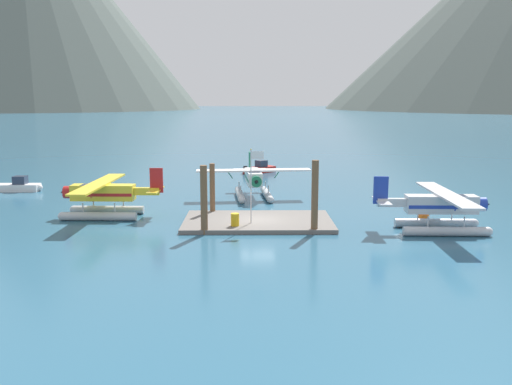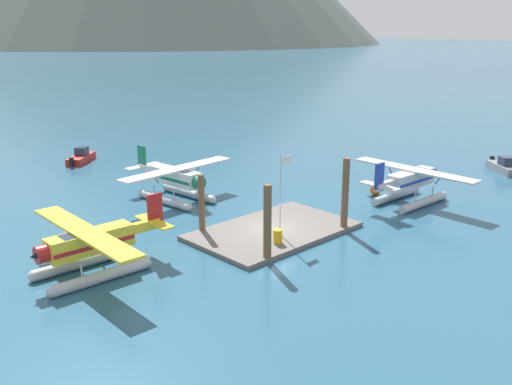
# 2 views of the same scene
# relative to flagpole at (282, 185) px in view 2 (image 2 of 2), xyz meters

# --- Properties ---
(ground_plane) EXTENTS (1200.00, 1200.00, 0.00)m
(ground_plane) POSITION_rel_flagpole_xyz_m (0.37, 1.12, -3.64)
(ground_plane) COLOR #285670
(dock_platform) EXTENTS (10.81, 6.72, 0.30)m
(dock_platform) POSITION_rel_flagpole_xyz_m (0.37, 1.12, -3.49)
(dock_platform) COLOR #66605B
(dock_platform) RESTS_ON ground
(piling_near_left) EXTENTS (0.47, 0.47, 4.69)m
(piling_near_left) POSITION_rel_flagpole_xyz_m (-3.30, -2.01, -1.30)
(piling_near_left) COLOR brown
(piling_near_left) RESTS_ON ground
(piling_near_right) EXTENTS (0.47, 0.47, 5.00)m
(piling_near_right) POSITION_rel_flagpole_xyz_m (4.17, -1.82, -1.14)
(piling_near_right) COLOR brown
(piling_near_right) RESTS_ON ground
(piling_far_left) EXTENTS (0.41, 0.41, 4.07)m
(piling_far_left) POSITION_rel_flagpole_xyz_m (-3.16, 4.22, -1.61)
(piling_far_left) COLOR brown
(piling_far_left) RESTS_ON ground
(flagpole) EXTENTS (0.95, 0.10, 5.30)m
(flagpole) POSITION_rel_flagpole_xyz_m (0.00, 0.00, 0.00)
(flagpole) COLOR silver
(flagpole) RESTS_ON dock_platform
(fuel_drum) EXTENTS (0.62, 0.62, 0.88)m
(fuel_drum) POSITION_rel_flagpole_xyz_m (-1.25, -0.89, -2.90)
(fuel_drum) COLOR gold
(fuel_drum) RESTS_ON dock_platform
(mooring_buoy) EXTENTS (0.84, 0.84, 0.84)m
(mooring_buoy) POSITION_rel_flagpole_xyz_m (12.68, 1.53, -3.22)
(mooring_buoy) COLOR orange
(mooring_buoy) RESTS_ON ground
(seaplane_white_bow_centre) EXTENTS (10.48, 7.97, 3.84)m
(seaplane_white_bow_centre) POSITION_rel_flagpole_xyz_m (0.09, 11.60, -2.07)
(seaplane_white_bow_centre) COLOR #B7BABF
(seaplane_white_bow_centre) RESTS_ON ground
(seaplane_yellow_port_fwd) EXTENTS (7.98, 10.44, 3.84)m
(seaplane_yellow_port_fwd) POSITION_rel_flagpole_xyz_m (-11.55, 3.44, -2.07)
(seaplane_yellow_port_fwd) COLOR #B7BABF
(seaplane_yellow_port_fwd) RESTS_ON ground
(seaplane_silver_stbd_aft) EXTENTS (7.98, 10.44, 3.84)m
(seaplane_silver_stbd_aft) POSITION_rel_flagpole_xyz_m (12.92, -1.51, -2.07)
(seaplane_silver_stbd_aft) COLOR #B7BABF
(seaplane_silver_stbd_aft) RESTS_ON ground
(boat_red_open_north) EXTENTS (4.17, 3.87, 1.50)m
(boat_red_open_north) POSITION_rel_flagpole_xyz_m (1.04, 29.24, -3.16)
(boat_red_open_north) COLOR #B2231E
(boat_red_open_north) RESTS_ON ground
(boat_grey_open_se) EXTENTS (3.78, 4.23, 1.50)m
(boat_grey_open_se) POSITION_rel_flagpole_xyz_m (27.98, -2.48, -3.16)
(boat_grey_open_se) COLOR gray
(boat_grey_open_se) RESTS_ON ground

